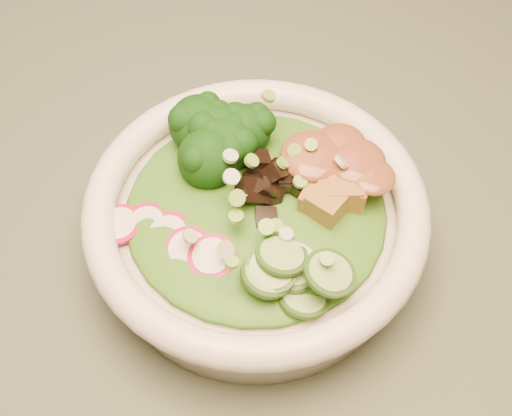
% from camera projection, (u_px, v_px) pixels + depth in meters
% --- Properties ---
extents(dining_table, '(1.20, 0.80, 0.75)m').
position_uv_depth(dining_table, '(47.00, 219.00, 0.71)').
color(dining_table, black).
rests_on(dining_table, ground).
extents(salad_bowl, '(0.25, 0.25, 0.07)m').
position_uv_depth(salad_bowl, '(256.00, 223.00, 0.53)').
color(salad_bowl, white).
rests_on(salad_bowl, dining_table).
extents(lettuce_bed, '(0.19, 0.19, 0.02)m').
position_uv_depth(lettuce_bed, '(256.00, 207.00, 0.51)').
color(lettuce_bed, '#245B13').
rests_on(lettuce_bed, salad_bowl).
extents(broccoli_florets, '(0.09, 0.09, 0.04)m').
position_uv_depth(broccoli_florets, '(219.00, 140.00, 0.53)').
color(broccoli_florets, black).
rests_on(broccoli_florets, salad_bowl).
extents(radish_slices, '(0.11, 0.08, 0.02)m').
position_uv_depth(radish_slices, '(178.00, 240.00, 0.49)').
color(radish_slices, '#A80C3E').
rests_on(radish_slices, salad_bowl).
extents(cucumber_slices, '(0.09, 0.09, 0.03)m').
position_uv_depth(cucumber_slices, '(295.00, 265.00, 0.47)').
color(cucumber_slices, '#8BC16B').
rests_on(cucumber_slices, salad_bowl).
extents(mushroom_heap, '(0.09, 0.09, 0.04)m').
position_uv_depth(mushroom_heap, '(270.00, 191.00, 0.50)').
color(mushroom_heap, black).
rests_on(mushroom_heap, salad_bowl).
extents(tofu_cubes, '(0.10, 0.09, 0.03)m').
position_uv_depth(tofu_cubes, '(329.00, 171.00, 0.52)').
color(tofu_cubes, olive).
rests_on(tofu_cubes, salad_bowl).
extents(peanut_sauce, '(0.06, 0.05, 0.01)m').
position_uv_depth(peanut_sauce, '(331.00, 161.00, 0.51)').
color(peanut_sauce, brown).
rests_on(peanut_sauce, tofu_cubes).
extents(scallion_garnish, '(0.18, 0.18, 0.02)m').
position_uv_depth(scallion_garnish, '(256.00, 189.00, 0.49)').
color(scallion_garnish, '#74AA3C').
rests_on(scallion_garnish, salad_bowl).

